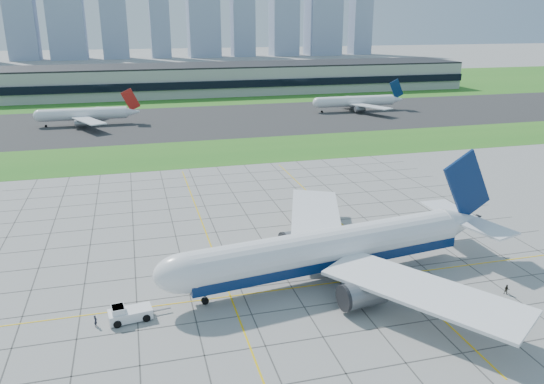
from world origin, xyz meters
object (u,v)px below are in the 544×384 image
object	(u,v)px
pushback_tug	(128,313)
crew_near	(96,321)
airliner	(331,249)
crew_far	(507,290)
distant_jet_1	(86,114)
distant_jet_2	(357,101)

from	to	relation	value
pushback_tug	crew_near	size ratio (longest dim) A/B	5.21
airliner	crew_near	size ratio (longest dim) A/B	36.01
airliner	crew_far	world-z (taller)	airliner
airliner	pushback_tug	size ratio (longest dim) A/B	6.92
crew_near	distant_jet_1	world-z (taller)	distant_jet_1
airliner	distant_jet_1	world-z (taller)	airliner
crew_near	distant_jet_1	bearing A→B (deg)	17.58
airliner	crew_far	xyz separation A→B (m)	(24.55, -12.09, -4.46)
pushback_tug	crew_near	world-z (taller)	pushback_tug
crew_near	crew_far	size ratio (longest dim) A/B	1.06
crew_near	distant_jet_2	world-z (taller)	distant_jet_2
pushback_tug	crew_far	world-z (taller)	pushback_tug
pushback_tug	crew_far	distance (m)	57.21
crew_far	airliner	bearing A→B (deg)	-175.59
pushback_tug	distant_jet_1	xyz separation A→B (m)	(-14.79, 152.47, 3.40)
airliner	pushback_tug	world-z (taller)	airliner
airliner	pushback_tug	distance (m)	32.76
crew_far	distant_jet_2	distance (m)	170.05
airliner	distant_jet_2	world-z (taller)	airliner
distant_jet_2	distant_jet_1	bearing A→B (deg)	-178.24
distant_jet_1	distant_jet_2	world-z (taller)	same
crew_far	distant_jet_1	bearing A→B (deg)	144.71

